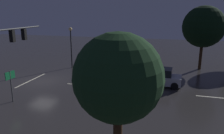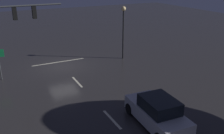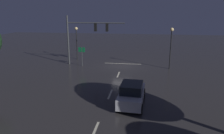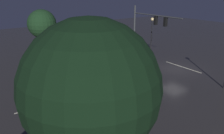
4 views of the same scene
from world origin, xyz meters
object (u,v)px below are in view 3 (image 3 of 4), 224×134
Objects in this scene: car_approaching at (132,94)px; street_lamp_right_kerb at (77,37)px; street_lamp_left_kerb at (171,40)px; route_sign at (82,52)px; traffic_signal_assembly at (86,32)px.

street_lamp_right_kerb is at bearing -58.38° from car_approaching.
street_lamp_left_kerb is at bearing -110.13° from car_approaching.
car_approaching is 1.77× the size of route_sign.
car_approaching is 12.13m from street_lamp_left_kerb.
traffic_signal_assembly is 2.70m from route_sign.
traffic_signal_assembly is 1.50× the size of street_lamp_left_kerb.
car_approaching is at bearing 121.62° from street_lamp_right_kerb.
street_lamp_left_kerb is (-10.83, 0.60, -0.79)m from traffic_signal_assembly.
traffic_signal_assembly is at bearing 127.32° from street_lamp_right_kerb.
street_lamp_left_kerb is (-4.06, -11.09, 2.76)m from car_approaching.
traffic_signal_assembly is 3.04× the size of route_sign.
route_sign is at bearing 1.24° from street_lamp_left_kerb.
traffic_signal_assembly is 1.60× the size of street_lamp_right_kerb.
traffic_signal_assembly is 3.78m from street_lamp_right_kerb.
car_approaching is (-6.77, 11.68, -3.56)m from traffic_signal_assembly.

